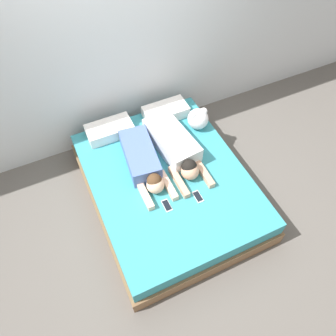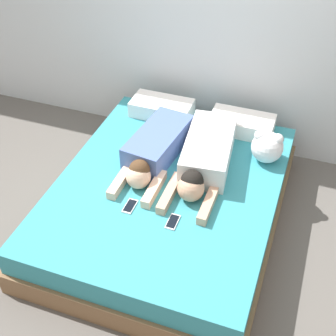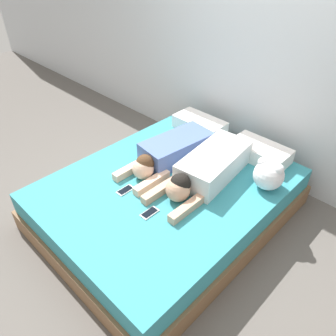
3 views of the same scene
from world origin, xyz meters
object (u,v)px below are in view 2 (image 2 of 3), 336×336
at_px(pillow_head_right, 242,124).
at_px(person_right, 205,157).
at_px(bed, 168,201).
at_px(cell_phone_left, 130,206).
at_px(person_left, 154,150).
at_px(pillow_head_left, 162,108).
at_px(cell_phone_right, 173,222).
at_px(plush_toy, 267,146).

distance_m(pillow_head_right, person_right, 0.64).
relative_size(bed, cell_phone_left, 14.42).
relative_size(person_left, cell_phone_left, 6.74).
distance_m(pillow_head_left, person_left, 0.69).
xyz_separation_m(person_left, person_right, (0.42, 0.04, 0.01)).
bearing_deg(cell_phone_right, person_right, 86.23).
bearing_deg(cell_phone_left, person_left, 92.64).
xyz_separation_m(pillow_head_left, plush_toy, (1.04, -0.34, 0.07)).
distance_m(cell_phone_right, plush_toy, 1.06).
relative_size(pillow_head_left, person_right, 0.50).
bearing_deg(cell_phone_left, bed, 63.19).
xyz_separation_m(pillow_head_left, pillow_head_right, (0.76, 0.00, 0.00)).
relative_size(cell_phone_left, plush_toy, 0.55).
bearing_deg(cell_phone_left, person_right, 57.25).
relative_size(person_left, person_right, 0.91).
bearing_deg(person_left, pillow_head_left, 105.05).
xyz_separation_m(cell_phone_left, plush_toy, (0.84, 0.89, 0.13)).
xyz_separation_m(pillow_head_right, person_right, (-0.16, -0.62, 0.04)).
relative_size(person_left, cell_phone_right, 6.74).
distance_m(person_left, cell_phone_right, 0.72).
relative_size(pillow_head_left, pillow_head_right, 1.00).
bearing_deg(cell_phone_left, plush_toy, 46.69).
relative_size(pillow_head_right, plush_toy, 2.04).
bearing_deg(cell_phone_right, pillow_head_left, 113.53).
xyz_separation_m(pillow_head_right, plush_toy, (0.28, -0.34, 0.07)).
height_order(person_right, cell_phone_left, person_right).
distance_m(person_left, cell_phone_left, 0.58).
distance_m(pillow_head_right, cell_phone_left, 1.35).
height_order(pillow_head_right, plush_toy, plush_toy).
bearing_deg(pillow_head_right, bed, -113.19).
height_order(bed, pillow_head_left, pillow_head_left).
height_order(bed, person_left, person_left).
bearing_deg(person_left, person_right, 5.83).
bearing_deg(plush_toy, cell_phone_left, -133.31).
bearing_deg(cell_phone_right, bed, 114.29).
height_order(pillow_head_left, person_right, person_right).
xyz_separation_m(bed, cell_phone_right, (0.18, -0.39, 0.21)).
xyz_separation_m(pillow_head_left, person_right, (0.60, -0.62, 0.04)).
distance_m(pillow_head_left, pillow_head_right, 0.76).
height_order(pillow_head_right, cell_phone_left, pillow_head_right).
height_order(pillow_head_left, plush_toy, plush_toy).
height_order(person_right, cell_phone_right, person_right).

